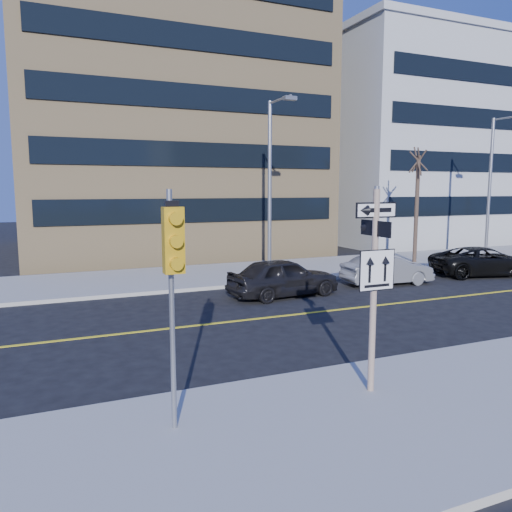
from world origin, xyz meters
name	(u,v)px	position (x,y,z in m)	size (l,w,h in m)	color
ground	(309,359)	(0.00, 0.00, 0.00)	(120.00, 120.00, 0.00)	black
far_sidewalk	(472,257)	(18.00, 12.00, 0.07)	(66.00, 6.00, 0.15)	#A8A49D
sign_pole	(374,278)	(0.00, -2.51, 2.44)	(0.92, 0.92, 4.06)	beige
traffic_signal	(173,260)	(-4.00, -2.66, 3.03)	(0.32, 0.45, 4.00)	gray
parked_car_a	(283,277)	(2.63, 6.73, 0.76)	(4.44, 1.79, 1.51)	black
parked_car_b	(387,270)	(7.86, 7.09, 0.66)	(3.98, 1.39, 1.31)	slate
parked_car_c	(484,261)	(13.63, 7.12, 0.69)	(5.00, 2.30, 1.39)	black
streetlight_a	(272,176)	(4.00, 10.76, 4.76)	(0.55, 2.25, 8.00)	gray
streetlight_b	(494,178)	(18.00, 10.76, 4.76)	(0.55, 2.25, 8.00)	gray
street_tree_west	(418,163)	(13.00, 11.30, 5.52)	(1.80, 1.80, 6.35)	#362720
building_brick	(159,119)	(2.00, 25.00, 9.00)	(18.00, 18.00, 18.00)	tan
building_grey_mid	(418,150)	(24.00, 24.00, 7.50)	(20.00, 16.00, 15.00)	#AAADAF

